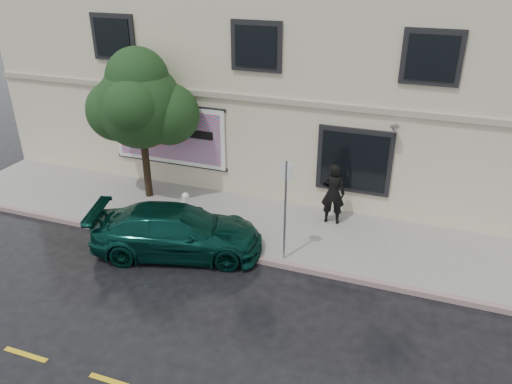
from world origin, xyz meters
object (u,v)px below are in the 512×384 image
(fire_hydrant, at_px, (186,204))
(pedestrian, at_px, (333,193))
(car, at_px, (177,231))
(street_tree, at_px, (140,106))

(fire_hydrant, bearing_deg, pedestrian, 0.77)
(car, height_order, street_tree, street_tree)
(car, relative_size, street_tree, 1.04)
(car, xyz_separation_m, pedestrian, (3.78, 2.96, 0.44))
(fire_hydrant, bearing_deg, car, -83.91)
(pedestrian, height_order, street_tree, street_tree)
(pedestrian, relative_size, street_tree, 0.43)
(car, bearing_deg, street_tree, 27.59)
(car, bearing_deg, fire_hydrant, 4.09)
(pedestrian, bearing_deg, fire_hydrant, 10.12)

